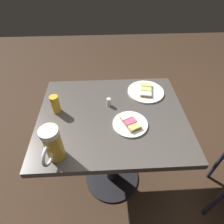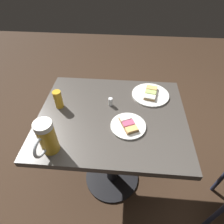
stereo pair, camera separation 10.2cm
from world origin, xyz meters
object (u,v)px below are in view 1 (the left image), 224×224
(plate_far, at_px, (146,91))
(beer_mug, at_px, (52,145))
(salt_shaker, at_px, (109,102))
(plate_near, at_px, (130,123))
(beer_glass_small, at_px, (55,104))

(plate_far, relative_size, beer_mug, 1.28)
(plate_far, bearing_deg, beer_mug, -47.83)
(salt_shaker, bearing_deg, plate_near, 33.90)
(plate_far, xyz_separation_m, beer_mug, (0.45, -0.50, 0.08))
(plate_near, relative_size, beer_mug, 1.04)
(beer_mug, bearing_deg, beer_glass_small, -171.77)
(plate_near, bearing_deg, plate_far, 153.77)
(beer_glass_small, xyz_separation_m, salt_shaker, (-0.04, 0.30, -0.03))
(plate_near, relative_size, salt_shaker, 3.74)
(beer_glass_small, height_order, salt_shaker, beer_glass_small)
(beer_mug, bearing_deg, plate_far, 132.17)
(beer_mug, bearing_deg, plate_near, 116.08)
(plate_far, distance_m, salt_shaker, 0.27)
(salt_shaker, bearing_deg, beer_mug, -36.82)
(plate_far, distance_m, beer_glass_small, 0.57)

